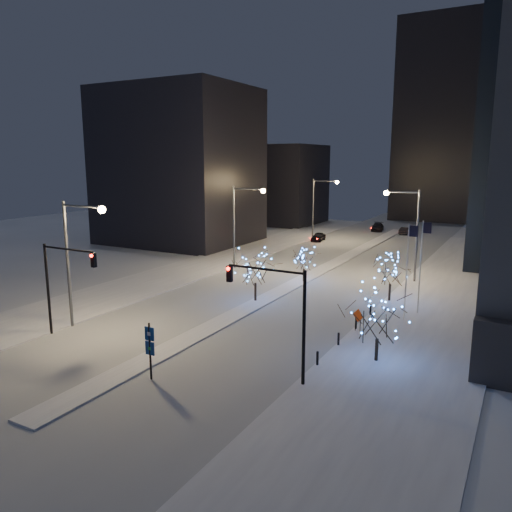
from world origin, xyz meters
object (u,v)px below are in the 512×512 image
Objects in this scene: holiday_tree_median_far at (304,259)px; car_mid at (405,231)px; street_lamp_w_far at (319,201)px; traffic_signal_west at (61,276)px; street_lamp_w_mid at (241,216)px; car_near at (318,237)px; street_lamp_east at (409,223)px; holiday_tree_plaza_near at (378,317)px; wayfinding_sign at (150,345)px; holiday_tree_plaza_far at (391,271)px; holiday_tree_median_near at (255,268)px; street_lamp_w_near at (76,248)px; car_far at (377,227)px; construction_sign at (358,318)px; traffic_signal_east at (280,305)px.

car_mid is at bearing 87.60° from holiday_tree_median_far.
street_lamp_w_far reaches higher than traffic_signal_west.
traffic_signal_west reaches higher than holiday_tree_median_far.
car_near is at bearing 89.18° from street_lamp_w_mid.
street_lamp_east is 1.43× the size of traffic_signal_west.
street_lamp_east is at bearing -53.42° from car_near.
holiday_tree_plaza_near is 1.33× the size of wayfinding_sign.
street_lamp_east reaches higher than holiday_tree_plaza_far.
car_near is 0.84× the size of holiday_tree_median_near.
car_far is (5.59, 65.54, -5.78)m from street_lamp_w_near.
holiday_tree_plaza_far is at bearing -17.03° from holiday_tree_median_far.
car_mid is at bearing 123.61° from construction_sign.
holiday_tree_median_far is (9.06, -26.87, 1.87)m from car_near.
traffic_signal_west is 22.46m from construction_sign.
street_lamp_east is at bearing 75.44° from wayfinding_sign.
wayfinding_sign is at bearing -69.61° from street_lamp_w_mid.
car_near is (0.35, 49.12, -5.80)m from street_lamp_w_near.
street_lamp_w_far is at bearing 100.67° from wayfinding_sign.
street_lamp_w_near is at bearing 83.88° from car_mid.
street_lamp_w_far is at bearing 108.73° from holiday_tree_median_far.
traffic_signal_east is (17.88, -1.00, -1.74)m from street_lamp_w_near.
traffic_signal_west is at bearing -176.71° from traffic_signal_east.
street_lamp_w_near is 2.05× the size of holiday_tree_median_near.
holiday_tree_median_far is 2.10× the size of construction_sign.
construction_sign is at bearing -85.84° from car_far.
construction_sign is at bearing -90.07° from holiday_tree_plaza_far.
car_near is at bearing 102.68° from holiday_tree_median_near.
holiday_tree_median_far is at bearing 67.08° from street_lamp_w_near.
holiday_tree_median_near is at bearing -151.28° from holiday_tree_plaza_far.
holiday_tree_median_near is at bearing -125.48° from street_lamp_east.
street_lamp_east is at bearing 87.74° from traffic_signal_east.
traffic_signal_east is at bearing -75.63° from car_near.
traffic_signal_east is at bearing -73.46° from construction_sign.
street_lamp_w_near is 2.62× the size of car_mid.
traffic_signal_west is 1.84× the size of car_mid.
street_lamp_w_far is at bearing 106.43° from car_near.
traffic_signal_east is 8.17m from wayfinding_sign.
holiday_tree_plaza_near is (16.66, -60.96, 2.41)m from car_far.
street_lamp_w_mid reaches higher than holiday_tree_median_far.
car_far reaches higher than car_mid.
wayfinding_sign is at bearing -109.55° from holiday_tree_plaza_far.
street_lamp_w_near reaches higher than car_far.
street_lamp_w_mid is 27.06m from traffic_signal_west.
car_mid is 0.87× the size of holiday_tree_plaza_far.
traffic_signal_east is 1.89× the size of holiday_tree_median_far.
car_mid is 50.53m from holiday_tree_median_near.
holiday_tree_plaza_far is (19.44, 19.18, -3.51)m from street_lamp_w_near.
traffic_signal_west is at bearing 84.61° from car_mid.
car_far is 43.49m from holiday_tree_median_far.
street_lamp_w_mid is at bearing 125.45° from holiday_tree_median_near.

